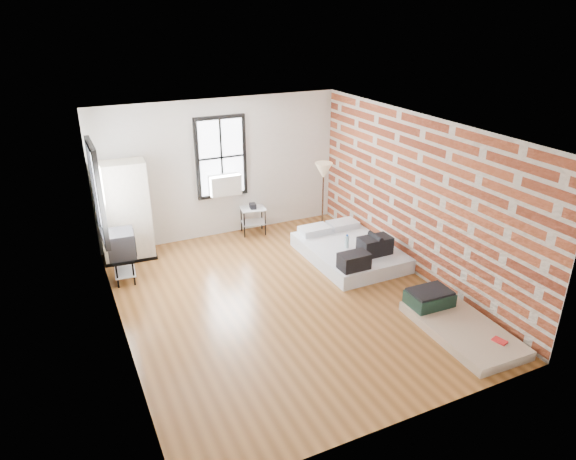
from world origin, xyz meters
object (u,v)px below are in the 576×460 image
mattress_bare (454,321)px  tv_stand (122,246)px  mattress_main (350,250)px  wardrobe (125,212)px  floor_lamp (323,175)px  side_table (253,213)px

mattress_bare → tv_stand: bearing=140.8°
mattress_main → wardrobe: 4.24m
mattress_main → floor_lamp: (-0.04, 1.03, 1.20)m
wardrobe → floor_lamp: 3.82m
wardrobe → tv_stand: (-0.21, -0.83, -0.29)m
floor_lamp → wardrobe: bearing=167.7°
mattress_main → mattress_bare: bearing=-86.1°
side_table → floor_lamp: 1.72m
tv_stand → floor_lamp: bearing=6.0°
floor_lamp → tv_stand: 3.99m
wardrobe → floor_lamp: (3.70, -0.81, 0.44)m
floor_lamp → mattress_main: bearing=-87.7°
side_table → tv_stand: bearing=-161.9°
tv_stand → mattress_bare: bearing=-35.5°
wardrobe → tv_stand: wardrobe is taller
mattress_main → tv_stand: (-3.96, 1.01, 0.47)m
mattress_main → mattress_bare: 2.62m
mattress_bare → side_table: 4.74m
mattress_main → side_table: side_table is taller
mattress_main → floor_lamp: size_ratio=1.27×
wardrobe → tv_stand: 0.91m
mattress_main → mattress_bare: mattress_main is taller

